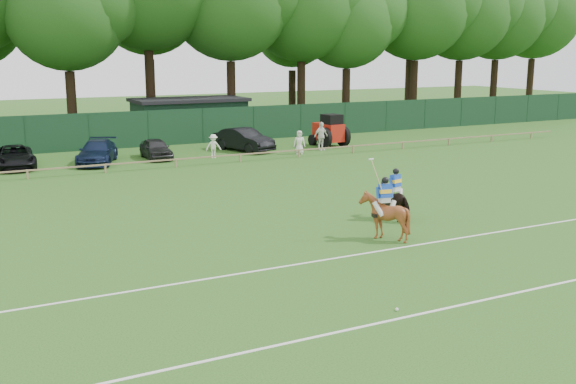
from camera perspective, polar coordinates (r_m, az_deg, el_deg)
ground at (r=22.53m, az=2.37°, el=-5.01°), size 160.00×160.00×0.00m
horse_dark at (r=26.91m, az=9.04°, el=-0.77°), size 1.21×1.84×1.43m
horse_chestnut at (r=23.92m, az=8.14°, el=-2.02°), size 1.62×1.75×1.69m
suv_black at (r=41.22m, az=-22.14°, el=2.77°), size 2.26×4.63×1.27m
sedan_navy at (r=41.27m, az=-15.84°, el=3.26°), size 3.49×5.04×1.36m
hatch_grey at (r=42.30m, az=-11.12°, el=3.62°), size 1.62×3.72×1.25m
estate_black at (r=44.89m, az=-3.75°, el=4.45°), size 2.97×4.83×1.50m
spectator_left at (r=42.03m, az=-6.33°, el=3.88°), size 1.04×0.71×1.47m
spectator_mid at (r=45.11m, az=2.81°, el=4.75°), size 1.17×0.65×1.89m
spectator_right at (r=43.39m, az=0.97°, el=4.23°), size 0.87×0.73×1.52m
rider_dark at (r=26.77m, az=9.11°, el=0.63°), size 0.92×0.51×1.41m
rider_chestnut at (r=23.74m, az=8.20°, el=-0.25°), size 0.93×0.66×2.05m
polo_ball at (r=17.73m, az=9.20°, el=-9.78°), size 0.09×0.09×0.09m
pitch_lines at (r=19.72m, az=7.44°, el=-7.58°), size 60.00×5.10×0.01m
pitch_rail at (r=38.74m, az=-10.89°, el=2.62°), size 62.10×0.10×0.50m
perimeter_fence at (r=47.26m, az=-14.05°, el=5.10°), size 92.08×0.08×2.50m
utility_shed at (r=51.75m, az=-8.34°, el=6.21°), size 8.40×4.40×3.04m
tree_row at (r=55.59m, az=-13.90°, el=4.78°), size 96.00×12.00×21.00m
tractor at (r=46.98m, az=3.55°, el=5.17°), size 2.01×2.81×2.24m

